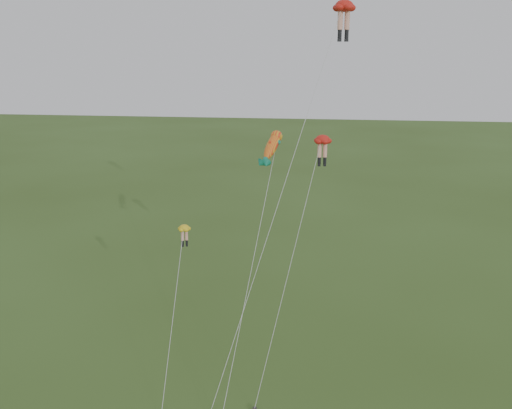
# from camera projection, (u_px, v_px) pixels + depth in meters

# --- Properties ---
(ground) EXTENTS (300.00, 300.00, 0.00)m
(ground) POSITION_uv_depth(u_px,v_px,m) (215.00, 402.00, 35.35)
(ground) COLOR #334B1B
(ground) RESTS_ON ground
(legs_kite_red_high) EXTENTS (8.32, 15.61, 24.56)m
(legs_kite_red_high) POSITION_uv_depth(u_px,v_px,m) (343.00, 13.00, 40.24)
(legs_kite_red_high) COLOR red
(legs_kite_red_high) RESTS_ON ground
(legs_kite_red_mid) EXTENTS (4.30, 9.18, 15.69)m
(legs_kite_red_mid) POSITION_uv_depth(u_px,v_px,m) (321.00, 148.00, 37.81)
(legs_kite_red_mid) COLOR red
(legs_kite_red_mid) RESTS_ON ground
(legs_kite_yellow) EXTENTS (1.21, 8.65, 9.68)m
(legs_kite_yellow) POSITION_uv_depth(u_px,v_px,m) (183.00, 238.00, 38.45)
(legs_kite_yellow) COLOR yellow
(legs_kite_yellow) RESTS_ON ground
(fish_kite) EXTENTS (2.65, 13.74, 15.77)m
(fish_kite) POSITION_uv_depth(u_px,v_px,m) (272.00, 147.00, 40.55)
(fish_kite) COLOR gold
(fish_kite) RESTS_ON ground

